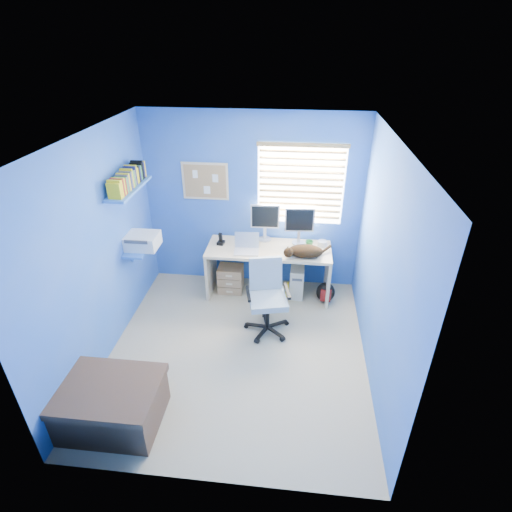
# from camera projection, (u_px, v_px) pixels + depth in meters

# --- Properties ---
(floor) EXTENTS (3.00, 3.20, 0.00)m
(floor) POSITION_uv_depth(u_px,v_px,m) (238.00, 351.00, 4.78)
(floor) COLOR tan
(floor) RESTS_ON ground
(ceiling) EXTENTS (3.00, 3.20, 0.00)m
(ceiling) POSITION_uv_depth(u_px,v_px,m) (231.00, 140.00, 3.55)
(ceiling) COLOR white
(ceiling) RESTS_ON wall_back
(wall_back) EXTENTS (3.00, 0.01, 2.50)m
(wall_back) POSITION_uv_depth(u_px,v_px,m) (253.00, 203.00, 5.55)
(wall_back) COLOR blue
(wall_back) RESTS_ON ground
(wall_front) EXTENTS (3.00, 0.01, 2.50)m
(wall_front) POSITION_uv_depth(u_px,v_px,m) (200.00, 376.00, 2.78)
(wall_front) COLOR blue
(wall_front) RESTS_ON ground
(wall_left) EXTENTS (0.01, 3.20, 2.50)m
(wall_left) POSITION_uv_depth(u_px,v_px,m) (98.00, 253.00, 4.31)
(wall_left) COLOR blue
(wall_left) RESTS_ON ground
(wall_right) EXTENTS (0.01, 3.20, 2.50)m
(wall_right) POSITION_uv_depth(u_px,v_px,m) (382.00, 269.00, 4.02)
(wall_right) COLOR blue
(wall_right) RESTS_ON ground
(desk) EXTENTS (1.70, 0.65, 0.74)m
(desk) POSITION_uv_depth(u_px,v_px,m) (268.00, 271.00, 5.66)
(desk) COLOR beige
(desk) RESTS_ON floor
(laptop) EXTENTS (0.35, 0.28, 0.22)m
(laptop) POSITION_uv_depth(u_px,v_px,m) (246.00, 245.00, 5.33)
(laptop) COLOR silver
(laptop) RESTS_ON desk
(monitor_left) EXTENTS (0.40, 0.14, 0.54)m
(monitor_left) POSITION_uv_depth(u_px,v_px,m) (265.00, 223.00, 5.56)
(monitor_left) COLOR silver
(monitor_left) RESTS_ON desk
(monitor_right) EXTENTS (0.41, 0.15, 0.54)m
(monitor_right) POSITION_uv_depth(u_px,v_px,m) (299.00, 226.00, 5.47)
(monitor_right) COLOR silver
(monitor_right) RESTS_ON desk
(phone) EXTENTS (0.11, 0.12, 0.17)m
(phone) POSITION_uv_depth(u_px,v_px,m) (221.00, 239.00, 5.54)
(phone) COLOR black
(phone) RESTS_ON desk
(mug) EXTENTS (0.10, 0.09, 0.10)m
(mug) POSITION_uv_depth(u_px,v_px,m) (309.00, 244.00, 5.47)
(mug) COLOR #31843C
(mug) RESTS_ON desk
(cd_spindle) EXTENTS (0.13, 0.13, 0.07)m
(cd_spindle) POSITION_uv_depth(u_px,v_px,m) (322.00, 243.00, 5.53)
(cd_spindle) COLOR silver
(cd_spindle) RESTS_ON desk
(cat) EXTENTS (0.51, 0.39, 0.16)m
(cat) POSITION_uv_depth(u_px,v_px,m) (306.00, 251.00, 5.24)
(cat) COLOR black
(cat) RESTS_ON desk
(tower_pc) EXTENTS (0.20, 0.44, 0.45)m
(tower_pc) POSITION_uv_depth(u_px,v_px,m) (297.00, 279.00, 5.74)
(tower_pc) COLOR beige
(tower_pc) RESTS_ON floor
(drawer_boxes) EXTENTS (0.35, 0.28, 0.41)m
(drawer_boxes) POSITION_uv_depth(u_px,v_px,m) (231.00, 279.00, 5.79)
(drawer_boxes) COLOR #A87F57
(drawer_boxes) RESTS_ON floor
(yellow_book) EXTENTS (0.03, 0.17, 0.24)m
(yellow_book) POSITION_uv_depth(u_px,v_px,m) (286.00, 292.00, 5.63)
(yellow_book) COLOR yellow
(yellow_book) RESTS_ON floor
(backpack) EXTENTS (0.28, 0.22, 0.30)m
(backpack) POSITION_uv_depth(u_px,v_px,m) (325.00, 292.00, 5.58)
(backpack) COLOR black
(backpack) RESTS_ON floor
(bed_corner) EXTENTS (0.96, 0.68, 0.46)m
(bed_corner) POSITION_uv_depth(u_px,v_px,m) (109.00, 404.00, 3.82)
(bed_corner) COLOR brown
(bed_corner) RESTS_ON floor
(office_chair) EXTENTS (0.65, 0.65, 0.94)m
(office_chair) POSITION_uv_depth(u_px,v_px,m) (267.00, 306.00, 4.98)
(office_chair) COLOR black
(office_chair) RESTS_ON floor
(window_blinds) EXTENTS (1.15, 0.05, 1.10)m
(window_blinds) POSITION_uv_depth(u_px,v_px,m) (301.00, 185.00, 5.31)
(window_blinds) COLOR white
(window_blinds) RESTS_ON ground
(corkboard) EXTENTS (0.64, 0.02, 0.52)m
(corkboard) POSITION_uv_depth(u_px,v_px,m) (205.00, 181.00, 5.44)
(corkboard) COLOR beige
(corkboard) RESTS_ON ground
(wall_shelves) EXTENTS (0.42, 0.90, 1.05)m
(wall_shelves) POSITION_uv_depth(u_px,v_px,m) (134.00, 211.00, 4.85)
(wall_shelves) COLOR #3774D2
(wall_shelves) RESTS_ON ground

